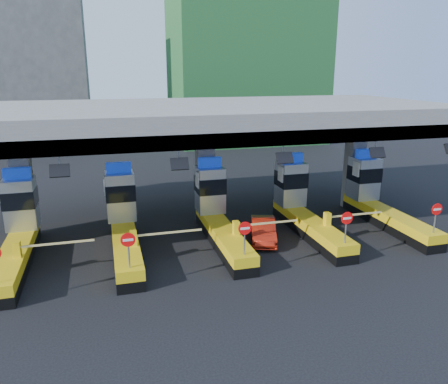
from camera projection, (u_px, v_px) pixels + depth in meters
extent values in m
plane|color=black|center=(218.00, 238.00, 23.91)|extent=(120.00, 120.00, 0.00)
cube|color=slate|center=(204.00, 118.00, 24.99)|extent=(28.00, 12.00, 1.50)
cube|color=#4C4C49|center=(233.00, 139.00, 19.81)|extent=(28.00, 0.60, 0.70)
cube|color=slate|center=(23.00, 189.00, 23.37)|extent=(1.00, 1.00, 5.50)
cube|color=slate|center=(205.00, 177.00, 25.94)|extent=(1.00, 1.00, 5.50)
cube|color=slate|center=(354.00, 167.00, 28.51)|extent=(1.00, 1.00, 5.50)
cylinder|color=slate|center=(59.00, 161.00, 18.05)|extent=(0.06, 0.06, 0.50)
cube|color=black|center=(60.00, 171.00, 17.96)|extent=(0.80, 0.38, 0.54)
cylinder|color=slate|center=(179.00, 155.00, 19.33)|extent=(0.06, 0.06, 0.50)
cube|color=black|center=(180.00, 164.00, 19.24)|extent=(0.80, 0.38, 0.54)
cylinder|color=slate|center=(283.00, 150.00, 20.62)|extent=(0.06, 0.06, 0.50)
cube|color=black|center=(285.00, 158.00, 20.53)|extent=(0.80, 0.38, 0.54)
cylinder|color=slate|center=(376.00, 145.00, 21.90)|extent=(0.06, 0.06, 0.50)
cube|color=black|center=(377.00, 153.00, 21.81)|extent=(0.80, 0.38, 0.54)
cube|color=black|center=(16.00, 262.00, 20.34)|extent=(1.20, 8.00, 0.50)
cube|color=#E5B70C|center=(15.00, 252.00, 20.21)|extent=(1.20, 8.00, 0.50)
cube|color=#9EA3A8|center=(21.00, 203.00, 22.38)|extent=(1.50, 1.50, 2.60)
cube|color=black|center=(20.00, 198.00, 22.28)|extent=(1.56, 1.56, 0.90)
cube|color=#0C2DBF|center=(17.00, 173.00, 21.95)|extent=(1.30, 0.35, 0.55)
cube|color=white|center=(1.00, 193.00, 21.71)|extent=(0.06, 0.70, 0.90)
cube|color=#E5B70C|center=(17.00, 250.00, 19.02)|extent=(0.30, 0.35, 0.70)
cube|color=white|center=(57.00, 243.00, 19.42)|extent=(3.20, 0.08, 0.08)
cube|color=black|center=(126.00, 251.00, 21.63)|extent=(1.20, 8.00, 0.50)
cube|color=#E5B70C|center=(125.00, 241.00, 21.49)|extent=(1.20, 8.00, 0.50)
cube|color=#9EA3A8|center=(121.00, 196.00, 23.67)|extent=(1.50, 1.50, 2.60)
cube|color=black|center=(120.00, 191.00, 23.57)|extent=(1.56, 1.56, 0.90)
cube|color=#0C2DBF|center=(119.00, 167.00, 23.24)|extent=(1.30, 0.35, 0.55)
cube|color=white|center=(104.00, 186.00, 22.99)|extent=(0.06, 0.70, 0.90)
cylinder|color=slate|center=(129.00, 253.00, 17.91)|extent=(0.07, 0.07, 1.30)
cylinder|color=red|center=(128.00, 240.00, 17.72)|extent=(0.60, 0.04, 0.60)
cube|color=white|center=(128.00, 240.00, 17.69)|extent=(0.42, 0.02, 0.10)
cube|color=#E5B70C|center=(134.00, 238.00, 20.31)|extent=(0.30, 0.35, 0.70)
cube|color=white|center=(169.00, 233.00, 20.70)|extent=(3.20, 0.08, 0.08)
cube|color=black|center=(223.00, 241.00, 22.91)|extent=(1.20, 8.00, 0.50)
cube|color=#E5B70C|center=(223.00, 232.00, 22.78)|extent=(1.20, 8.00, 0.50)
cube|color=#9EA3A8|center=(210.00, 189.00, 24.95)|extent=(1.50, 1.50, 2.60)
cube|color=black|center=(210.00, 184.00, 24.85)|extent=(1.56, 1.56, 0.90)
cube|color=#0C2DBF|center=(210.00, 162.00, 24.52)|extent=(1.30, 0.35, 0.55)
cube|color=white|center=(197.00, 180.00, 24.28)|extent=(0.06, 0.70, 0.90)
cylinder|color=slate|center=(245.00, 241.00, 19.19)|extent=(0.07, 0.07, 1.30)
cylinder|color=red|center=(245.00, 228.00, 19.00)|extent=(0.60, 0.04, 0.60)
cube|color=white|center=(245.00, 228.00, 18.98)|extent=(0.42, 0.02, 0.10)
cube|color=#E5B70C|center=(236.00, 228.00, 21.59)|extent=(0.30, 0.35, 0.70)
cube|color=white|center=(267.00, 223.00, 21.99)|extent=(3.20, 0.08, 0.08)
cube|color=black|center=(310.00, 231.00, 24.20)|extent=(1.20, 8.00, 0.50)
cube|color=#E5B70C|center=(310.00, 223.00, 24.06)|extent=(1.20, 8.00, 0.50)
cube|color=#9EA3A8|center=(291.00, 183.00, 26.24)|extent=(1.50, 1.50, 2.60)
cube|color=black|center=(291.00, 179.00, 26.14)|extent=(1.56, 1.56, 0.90)
cube|color=#0C2DBF|center=(292.00, 158.00, 25.81)|extent=(1.30, 0.35, 0.55)
cube|color=white|center=(281.00, 174.00, 25.56)|extent=(0.06, 0.70, 0.90)
cylinder|color=slate|center=(346.00, 230.00, 20.48)|extent=(0.07, 0.07, 1.30)
cylinder|color=red|center=(347.00, 218.00, 20.29)|extent=(0.60, 0.04, 0.60)
cube|color=white|center=(347.00, 218.00, 20.26)|extent=(0.42, 0.02, 0.10)
cube|color=#E5B70C|center=(327.00, 219.00, 22.88)|extent=(0.30, 0.35, 0.70)
cube|color=white|center=(355.00, 215.00, 23.27)|extent=(3.20, 0.08, 0.08)
cube|color=black|center=(388.00, 223.00, 25.48)|extent=(1.20, 8.00, 0.50)
cube|color=#E5B70C|center=(389.00, 215.00, 25.35)|extent=(1.20, 8.00, 0.50)
cube|color=#9EA3A8|center=(364.00, 178.00, 27.52)|extent=(1.50, 1.50, 2.60)
cube|color=black|center=(364.00, 174.00, 27.42)|extent=(1.56, 1.56, 0.90)
cube|color=#0C2DBF|center=(366.00, 153.00, 27.09)|extent=(1.30, 0.35, 0.55)
cube|color=white|center=(356.00, 169.00, 26.85)|extent=(0.06, 0.70, 0.90)
cylinder|color=slate|center=(435.00, 220.00, 21.76)|extent=(0.07, 0.07, 1.30)
cylinder|color=red|center=(437.00, 209.00, 21.57)|extent=(0.60, 0.04, 0.60)
cube|color=white|center=(437.00, 209.00, 21.55)|extent=(0.42, 0.02, 0.10)
cube|color=#E5B70C|center=(409.00, 211.00, 24.16)|extent=(0.30, 0.35, 0.70)
cube|color=white|center=(434.00, 207.00, 24.56)|extent=(3.20, 0.08, 0.08)
cube|color=#1E5926|center=(246.00, 25.00, 52.85)|extent=(18.00, 12.00, 28.00)
cube|color=#4C4C49|center=(25.00, 68.00, 51.24)|extent=(14.00, 10.00, 18.00)
imported|color=#A71D0C|center=(263.00, 230.00, 23.45)|extent=(2.28, 3.82, 1.19)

